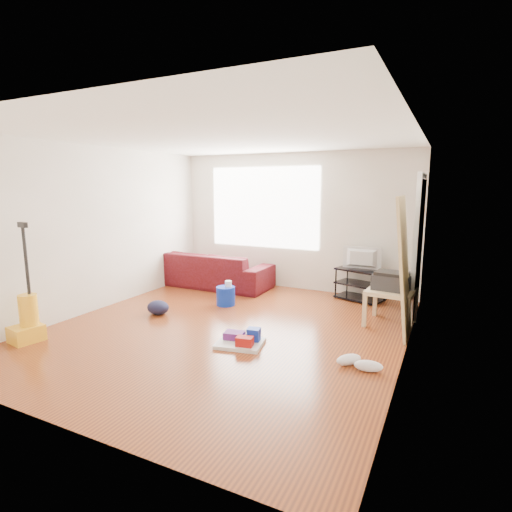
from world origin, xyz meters
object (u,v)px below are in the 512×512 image
at_px(tv_stand, 360,284).
at_px(side_table, 391,295).
at_px(sofa, 214,286).
at_px(backpack, 158,314).
at_px(bucket, 226,305).
at_px(cleaning_tray, 242,340).
at_px(vacuum, 27,319).

xyz_separation_m(tv_stand, side_table, (0.63, -1.06, 0.15)).
height_order(sofa, backpack, sofa).
distance_m(sofa, bucket, 1.30).
bearing_deg(side_table, tv_stand, 120.93).
height_order(cleaning_tray, backpack, cleaning_tray).
relative_size(side_table, bucket, 2.19).
distance_m(side_table, backpack, 3.39).
bearing_deg(sofa, bucket, 130.64).
height_order(backpack, vacuum, vacuum).
bearing_deg(sofa, tv_stand, -174.35).
bearing_deg(backpack, side_table, 35.61).
bearing_deg(side_table, backpack, -161.70).
bearing_deg(side_table, bucket, -175.34).
relative_size(tv_stand, backpack, 2.33).
bearing_deg(vacuum, bucket, 68.79).
relative_size(side_table, cleaning_tray, 1.07).
distance_m(sofa, side_table, 3.48).
distance_m(backpack, vacuum, 1.73).
height_order(sofa, vacuum, vacuum).
relative_size(tv_stand, bucket, 2.87).
bearing_deg(side_table, sofa, 166.85).
bearing_deg(backpack, cleaning_tray, 0.90).
height_order(tv_stand, backpack, tv_stand).
distance_m(cleaning_tray, vacuum, 2.67).
xyz_separation_m(side_table, vacuum, (-3.95, -2.59, -0.15)).
xyz_separation_m(sofa, tv_stand, (2.73, 0.27, 0.27)).
xyz_separation_m(side_table, cleaning_tray, (-1.50, -1.55, -0.36)).
xyz_separation_m(sofa, side_table, (3.36, -0.79, 0.42)).
bearing_deg(sofa, backpack, 95.37).
height_order(side_table, backpack, side_table).
height_order(tv_stand, vacuum, vacuum).
distance_m(sofa, cleaning_tray, 2.99).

